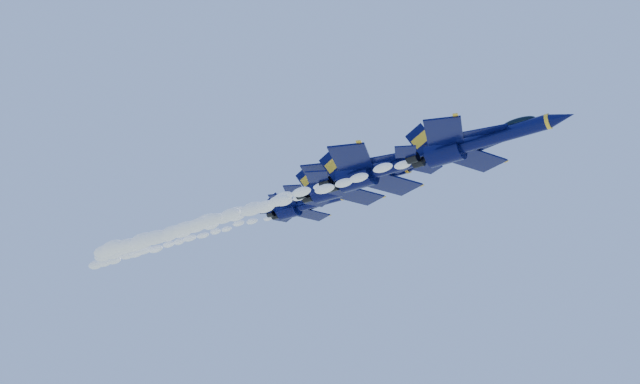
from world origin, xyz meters
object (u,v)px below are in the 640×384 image
Objects in this scene: jet_lead at (476,141)px; jet_second at (387,167)px; jet_fourth at (306,205)px; jet_third at (352,182)px.

jet_lead is 0.85× the size of jet_second.
jet_third is at bearing -29.87° from jet_fourth.
jet_lead is 13.89m from jet_second.
jet_lead is 24.47m from jet_third.
jet_second is 1.30× the size of jet_fourth.
jet_second is 10.79m from jet_third.
jet_third is (-21.41, 10.70, 5.11)m from jet_lead.
jet_third is 1.24× the size of jet_fourth.
jet_second is 1.05× the size of jet_third.
jet_second reaches higher than jet_lead.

